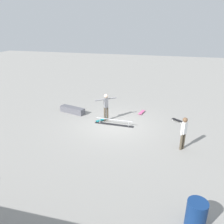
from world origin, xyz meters
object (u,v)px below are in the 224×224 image
(loose_skateboard_black, at_px, (178,120))
(trash_bin, at_px, (196,215))
(skate_ledge, at_px, (72,110))
(loose_skateboard_pink, at_px, (142,112))
(bystander_white_shirt, at_px, (184,132))
(grind_rail, at_px, (114,122))
(skateboard_main, at_px, (102,120))
(skater_main, at_px, (106,105))

(loose_skateboard_black, height_order, trash_bin, trash_bin)
(skate_ledge, distance_m, loose_skateboard_black, 6.79)
(loose_skateboard_pink, distance_m, loose_skateboard_black, 2.44)
(skate_ledge, relative_size, bystander_white_shirt, 1.07)
(bystander_white_shirt, xyz_separation_m, trash_bin, (-0.25, 4.49, -0.47))
(grind_rail, xyz_separation_m, bystander_white_shirt, (-3.78, 1.85, 0.78))
(trash_bin, bearing_deg, skateboard_main, -53.77)
(skate_ledge, xyz_separation_m, skateboard_main, (-2.27, 0.79, -0.12))
(skateboard_main, relative_size, bystander_white_shirt, 0.47)
(grind_rail, distance_m, trash_bin, 7.52)
(loose_skateboard_black, xyz_separation_m, trash_bin, (-0.39, 7.76, 0.38))
(loose_skateboard_black, bearing_deg, bystander_white_shirt, 128.22)
(grind_rail, height_order, loose_skateboard_black, grind_rail)
(skate_ledge, xyz_separation_m, trash_bin, (-7.17, 7.48, 0.26))
(skater_main, bearing_deg, trash_bin, 85.32)
(skateboard_main, xyz_separation_m, loose_skateboard_black, (-4.51, -1.08, 0.00))
(loose_skateboard_pink, bearing_deg, bystander_white_shirt, -135.95)
(loose_skateboard_pink, bearing_deg, trash_bin, -149.54)
(loose_skateboard_pink, xyz_separation_m, loose_skateboard_black, (-2.31, 0.78, 0.00))
(grind_rail, relative_size, loose_skateboard_black, 3.08)
(skate_ledge, relative_size, skateboard_main, 2.29)
(loose_skateboard_black, bearing_deg, skater_main, 48.14)
(skate_ledge, relative_size, loose_skateboard_pink, 2.12)
(skater_main, bearing_deg, skate_ledge, -53.38)
(skater_main, xyz_separation_m, skateboard_main, (0.23, 0.15, -0.90))
(skater_main, bearing_deg, loose_skateboard_black, 153.31)
(skater_main, distance_m, bystander_white_shirt, 4.99)
(trash_bin, bearing_deg, grind_rail, -57.54)
(skateboard_main, distance_m, loose_skateboard_black, 4.63)
(loose_skateboard_pink, height_order, trash_bin, trash_bin)
(grind_rail, xyz_separation_m, skater_main, (0.63, -0.49, 0.83))
(skater_main, xyz_separation_m, bystander_white_shirt, (-4.41, 2.34, -0.06))
(bystander_white_shirt, height_order, loose_skateboard_pink, bystander_white_shirt)
(skateboard_main, xyz_separation_m, bystander_white_shirt, (-4.64, 2.19, 0.85))
(grind_rail, xyz_separation_m, trash_bin, (-4.03, 6.34, 0.31))
(bystander_white_shirt, relative_size, trash_bin, 1.79)
(skateboard_main, relative_size, loose_skateboard_black, 1.00)
(skater_main, relative_size, trash_bin, 1.85)
(loose_skateboard_black, bearing_deg, skateboard_main, 49.32)
(grind_rail, xyz_separation_m, skateboard_main, (0.86, -0.34, -0.07))
(grind_rail, xyz_separation_m, skate_ledge, (3.14, -1.14, 0.05))
(grind_rail, height_order, bystander_white_shirt, bystander_white_shirt)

